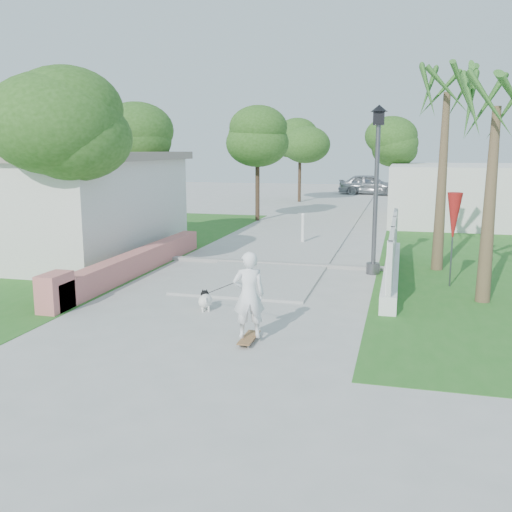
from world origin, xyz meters
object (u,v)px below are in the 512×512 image
(street_lamp, at_px, (376,184))
(bollard, at_px, (303,227))
(dog, at_px, (205,300))
(patio_umbrella, at_px, (454,218))
(skateboarder, at_px, (225,290))
(parked_car, at_px, (370,184))

(street_lamp, relative_size, bollard, 4.07)
(dog, bearing_deg, patio_umbrella, 11.69)
(skateboarder, xyz_separation_m, dog, (-0.73, 0.90, -0.48))
(skateboarder, height_order, parked_car, skateboarder)
(bollard, height_order, dog, bollard)
(patio_umbrella, xyz_separation_m, skateboarder, (-4.38, -4.35, -0.98))
(skateboarder, bearing_deg, dog, -72.27)
(street_lamp, xyz_separation_m, bollard, (-2.70, 4.50, -1.84))
(bollard, xyz_separation_m, dog, (-0.51, -8.95, -0.36))
(skateboarder, relative_size, parked_car, 0.52)
(bollard, height_order, parked_car, parked_car)
(skateboarder, height_order, dog, skateboarder)
(bollard, relative_size, parked_car, 0.24)
(bollard, height_order, skateboarder, skateboarder)
(patio_umbrella, relative_size, skateboarder, 0.99)
(street_lamp, bearing_deg, parked_car, 93.59)
(skateboarder, bearing_deg, bollard, -109.90)
(street_lamp, distance_m, patio_umbrella, 2.27)
(bollard, distance_m, parked_car, 22.65)
(bollard, bearing_deg, street_lamp, -59.04)
(skateboarder, bearing_deg, street_lamp, -136.05)
(street_lamp, bearing_deg, skateboarder, -114.89)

